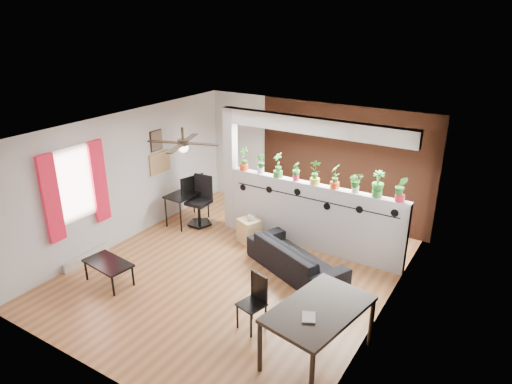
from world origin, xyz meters
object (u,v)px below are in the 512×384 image
object	(u,v)px
potted_plant_5	(335,176)
folding_chair	(255,297)
potted_plant_4	(315,171)
office_chair	(201,204)
dining_table	(319,313)
coffee_table	(108,264)
potted_plant_1	(261,163)
potted_plant_8	(401,188)
cup	(251,218)
potted_plant_3	(296,171)
potted_plant_6	(356,182)
potted_plant_7	(378,183)
ceiling_fan	(183,144)
sofa	(296,258)
cube_shelf	(249,231)
potted_plant_0	(244,158)
potted_plant_2	(278,164)
computer_desk	(187,195)

from	to	relation	value
potted_plant_5	folding_chair	xyz separation A→B (m)	(-0.07, -2.63, -1.08)
potted_plant_4	office_chair	world-z (taller)	potted_plant_4
dining_table	potted_plant_4	bearing A→B (deg)	116.43
dining_table	coffee_table	xyz separation A→B (m)	(-3.80, -0.19, -0.36)
potted_plant_1	potted_plant_8	size ratio (longest dim) A/B	0.85
potted_plant_4	potted_plant_5	size ratio (longest dim) A/B	1.06
cup	office_chair	bearing A→B (deg)	173.72
potted_plant_3	potted_plant_1	bearing A→B (deg)	180.00
potted_plant_6	potted_plant_7	distance (m)	0.40
cup	folding_chair	xyz separation A→B (m)	(1.47, -2.20, -0.03)
potted_plant_8	dining_table	world-z (taller)	potted_plant_8
potted_plant_6	office_chair	size ratio (longest dim) A/B	0.35
ceiling_fan	potted_plant_5	bearing A→B (deg)	42.06
cup	coffee_table	size ratio (longest dim) A/B	0.14
sofa	cube_shelf	size ratio (longest dim) A/B	3.86
ceiling_fan	potted_plant_1	bearing A→B (deg)	77.02
potted_plant_0	coffee_table	world-z (taller)	potted_plant_0
potted_plant_3	sofa	size ratio (longest dim) A/B	0.19
potted_plant_4	sofa	distance (m)	1.64
potted_plant_6	coffee_table	distance (m)	4.53
potted_plant_4	potted_plant_7	size ratio (longest dim) A/B	1.03
cup	potted_plant_1	bearing A→B (deg)	95.08
potted_plant_5	cup	bearing A→B (deg)	-164.48
potted_plant_4	cup	xyz separation A→B (m)	(-1.15, -0.43, -1.06)
potted_plant_0	coffee_table	distance (m)	3.32
potted_plant_8	office_chair	xyz separation A→B (m)	(-4.12, -0.27, -1.11)
ceiling_fan	potted_plant_8	distance (m)	3.73
cube_shelf	potted_plant_8	bearing A→B (deg)	30.79
potted_plant_1	potted_plant_2	bearing A→B (deg)	0.00
ceiling_fan	potted_plant_7	world-z (taller)	ceiling_fan
cube_shelf	computer_desk	bearing A→B (deg)	-161.01
potted_plant_3	potted_plant_5	size ratio (longest dim) A/B	0.79
potted_plant_7	cube_shelf	distance (m)	2.77
potted_plant_3	potted_plant_4	bearing A→B (deg)	0.00
cube_shelf	coffee_table	distance (m)	2.81
potted_plant_0	cup	world-z (taller)	potted_plant_0
sofa	potted_plant_0	bearing A→B (deg)	-6.11
ceiling_fan	computer_desk	bearing A→B (deg)	130.76
potted_plant_1	ceiling_fan	bearing A→B (deg)	-102.98
cup	folding_chair	world-z (taller)	folding_chair
cube_shelf	dining_table	bearing A→B (deg)	-20.25
cube_shelf	office_chair	world-z (taller)	office_chair
computer_desk	potted_plant_6	bearing A→B (deg)	5.32
potted_plant_7	dining_table	world-z (taller)	potted_plant_7
ceiling_fan	potted_plant_3	xyz separation A→B (m)	(1.21, 1.80, -0.77)
potted_plant_8	cube_shelf	xyz separation A→B (m)	(-2.78, -0.43, -1.35)
potted_plant_1	office_chair	distance (m)	1.75
potted_plant_7	coffee_table	bearing A→B (deg)	-140.71
potted_plant_5	potted_plant_7	size ratio (longest dim) A/B	0.97
computer_desk	office_chair	xyz separation A→B (m)	(0.32, 0.07, -0.16)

